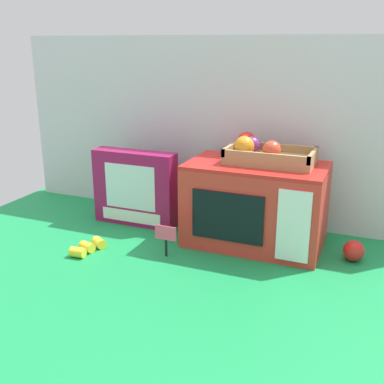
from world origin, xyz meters
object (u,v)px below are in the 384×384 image
at_px(toy_microwave, 255,205).
at_px(price_sign, 166,236).
at_px(loose_toy_apple, 354,251).
at_px(food_groups_crate, 263,153).
at_px(loose_toy_banana, 88,247).
at_px(cookie_set_box, 135,188).

relative_size(toy_microwave, price_sign, 4.32).
bearing_deg(price_sign, toy_microwave, 41.74).
height_order(price_sign, loose_toy_apple, price_sign).
bearing_deg(toy_microwave, loose_toy_apple, -1.93).
xyz_separation_m(food_groups_crate, price_sign, (-0.24, -0.22, -0.23)).
relative_size(price_sign, loose_toy_apple, 1.56).
bearing_deg(food_groups_crate, loose_toy_apple, -5.80).
xyz_separation_m(toy_microwave, loose_toy_banana, (-0.46, -0.27, -0.12)).
bearing_deg(price_sign, loose_toy_apple, 19.45).
distance_m(food_groups_crate, price_sign, 0.40).
relative_size(toy_microwave, loose_toy_banana, 3.37).
xyz_separation_m(toy_microwave, price_sign, (-0.22, -0.20, -0.07)).
distance_m(price_sign, loose_toy_banana, 0.25).
height_order(toy_microwave, food_groups_crate, food_groups_crate).
height_order(toy_microwave, loose_toy_apple, toy_microwave).
xyz_separation_m(toy_microwave, loose_toy_apple, (0.31, -0.01, -0.10)).
relative_size(cookie_set_box, loose_toy_banana, 2.37).
relative_size(toy_microwave, loose_toy_apple, 6.76).
relative_size(loose_toy_banana, loose_toy_apple, 2.01).
xyz_separation_m(food_groups_crate, cookie_set_box, (-0.46, -0.01, -0.17)).
bearing_deg(cookie_set_box, loose_toy_apple, -1.63).
distance_m(price_sign, loose_toy_apple, 0.57).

